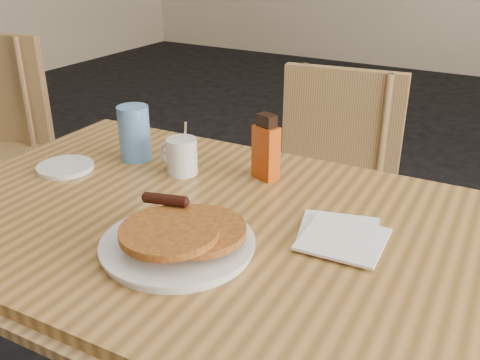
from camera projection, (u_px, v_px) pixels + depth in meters
name	position (u px, v px, depth m)	size (l,w,h in m)	color
main_table	(200.00, 231.00, 1.15)	(1.30, 0.90, 0.75)	#A4743A
chair_main_far	(328.00, 181.00, 1.81)	(0.45, 0.46, 0.90)	tan
pancake_plate	(178.00, 238.00, 1.00)	(0.29, 0.29, 0.09)	silver
coffee_mug	(181.00, 155.00, 1.32)	(0.11, 0.08, 0.14)	silver
syrup_bottle	(266.00, 149.00, 1.28)	(0.07, 0.06, 0.16)	maroon
napkin_stack	(341.00, 236.00, 1.05)	(0.20, 0.21, 0.01)	white
blue_tumbler	(134.00, 133.00, 1.39)	(0.08, 0.08, 0.14)	#5182BD
side_saucer	(65.00, 167.00, 1.35)	(0.14, 0.14, 0.01)	silver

